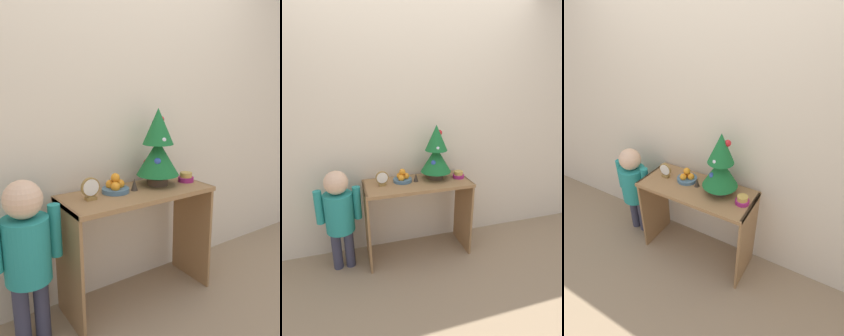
# 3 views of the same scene
# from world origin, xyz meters

# --- Properties ---
(ground_plane) EXTENTS (12.00, 12.00, 0.00)m
(ground_plane) POSITION_xyz_m (0.00, 0.00, 0.00)
(ground_plane) COLOR #997F60
(back_wall) EXTENTS (7.00, 0.05, 2.50)m
(back_wall) POSITION_xyz_m (0.00, 0.48, 1.25)
(back_wall) COLOR beige
(back_wall) RESTS_ON ground_plane
(console_table) EXTENTS (1.01, 0.44, 0.78)m
(console_table) POSITION_xyz_m (0.00, 0.22, 0.58)
(console_table) COLOR olive
(console_table) RESTS_ON ground_plane
(mini_tree) EXTENTS (0.29, 0.29, 0.53)m
(mini_tree) POSITION_xyz_m (0.20, 0.26, 1.04)
(mini_tree) COLOR #4C3828
(mini_tree) RESTS_ON console_table
(fruit_bowl) EXTENTS (0.18, 0.18, 0.13)m
(fruit_bowl) POSITION_xyz_m (-0.13, 0.27, 0.82)
(fruit_bowl) COLOR #476B84
(fruit_bowl) RESTS_ON console_table
(singing_bowl) EXTENTS (0.11, 0.11, 0.07)m
(singing_bowl) POSITION_xyz_m (0.42, 0.21, 0.81)
(singing_bowl) COLOR #9E2366
(singing_bowl) RESTS_ON console_table
(desk_clock) EXTENTS (0.12, 0.04, 0.14)m
(desk_clock) POSITION_xyz_m (-0.33, 0.22, 0.85)
(desk_clock) COLOR olive
(desk_clock) RESTS_ON console_table
(figurine) EXTENTS (0.05, 0.05, 0.08)m
(figurine) POSITION_xyz_m (-0.01, 0.24, 0.82)
(figurine) COLOR #382D23
(figurine) RESTS_ON console_table
(child_figure) EXTENTS (0.40, 0.25, 0.97)m
(child_figure) POSITION_xyz_m (-0.73, 0.20, 0.59)
(child_figure) COLOR #38384C
(child_figure) RESTS_ON ground_plane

